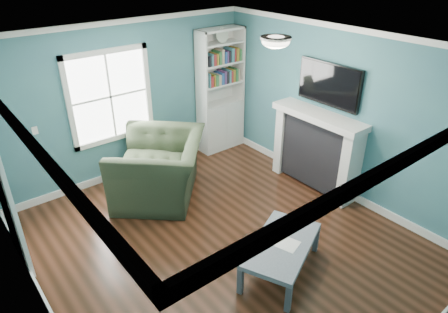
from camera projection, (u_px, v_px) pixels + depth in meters
floor at (223, 241)px, 5.44m from camera, size 5.00×5.00×0.00m
room_walls at (223, 136)px, 4.70m from camera, size 5.00×5.00×5.00m
trim at (223, 162)px, 4.86m from camera, size 4.50×5.00×2.60m
window at (110, 97)px, 6.31m from camera, size 1.40×0.06×1.50m
bookshelf at (220, 103)px, 7.57m from camera, size 0.90×0.35×2.31m
fireplace at (316, 151)px, 6.43m from camera, size 0.44×1.58×1.30m
tv at (329, 84)px, 5.98m from camera, size 0.06×1.10×0.65m
door at (1, 186)px, 4.68m from camera, size 0.12×0.98×2.17m
ceiling_fixture at (276, 41)px, 4.81m from camera, size 0.38×0.38×0.15m
light_switch at (35, 131)px, 5.76m from camera, size 0.08×0.01×0.12m
recliner at (159, 159)px, 6.16m from camera, size 1.72×1.76×1.31m
coffee_table at (282, 247)px, 4.79m from camera, size 1.33×1.07×0.43m
paper_sheet at (285, 243)px, 4.76m from camera, size 0.33×0.37×0.00m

